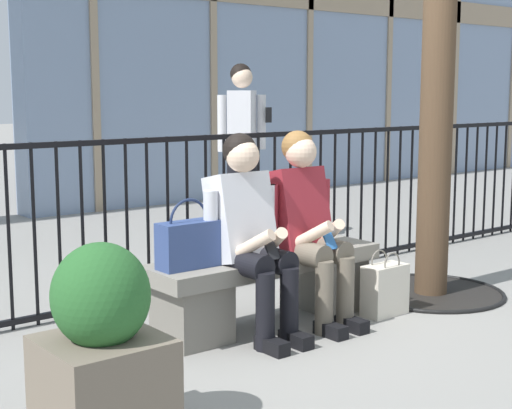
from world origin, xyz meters
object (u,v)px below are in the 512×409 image
(seated_person_with_phone, at_px, (250,229))
(bystander_at_railing, at_px, (242,140))
(handbag_on_bench, at_px, (189,243))
(stone_bench, at_px, (266,282))
(shopping_bag, at_px, (385,289))
(seated_person_companion, at_px, (307,221))
(planter, at_px, (102,352))

(seated_person_with_phone, height_order, bystander_at_railing, bystander_at_railing)
(seated_person_with_phone, xyz_separation_m, handbag_on_bench, (-0.35, 0.12, -0.06))
(stone_bench, relative_size, shopping_bag, 3.74)
(seated_person_companion, bearing_deg, planter, -158.27)
(shopping_bag, xyz_separation_m, planter, (-2.30, -0.51, 0.22))
(planter, bearing_deg, seated_person_companion, 21.73)
(seated_person_with_phone, bearing_deg, stone_bench, 29.31)
(stone_bench, distance_m, bystander_at_railing, 2.67)
(stone_bench, xyz_separation_m, handbag_on_bench, (-0.58, -0.01, 0.32))
(seated_person_with_phone, height_order, seated_person_companion, same)
(stone_bench, relative_size, handbag_on_bench, 3.97)
(shopping_bag, height_order, bystander_at_railing, bystander_at_railing)
(seated_person_with_phone, distance_m, seated_person_companion, 0.46)
(handbag_on_bench, bearing_deg, stone_bench, 0.99)
(seated_person_companion, xyz_separation_m, handbag_on_bench, (-0.81, 0.12, -0.06))
(handbag_on_bench, height_order, planter, handbag_on_bench)
(stone_bench, xyz_separation_m, seated_person_companion, (0.23, -0.13, 0.38))
(bystander_at_railing, height_order, planter, bystander_at_railing)
(seated_person_with_phone, relative_size, seated_person_companion, 1.00)
(planter, bearing_deg, stone_bench, 28.30)
(shopping_bag, distance_m, planter, 2.37)
(bystander_at_railing, bearing_deg, seated_person_companion, -118.59)
(seated_person_companion, xyz_separation_m, planter, (-1.80, -0.72, -0.26))
(seated_person_with_phone, bearing_deg, planter, -151.88)
(seated_person_companion, bearing_deg, shopping_bag, -22.62)
(stone_bench, bearing_deg, planter, -151.70)
(seated_person_companion, xyz_separation_m, bystander_at_railing, (1.22, 2.24, 0.35))
(seated_person_companion, height_order, bystander_at_railing, bystander_at_railing)
(seated_person_companion, relative_size, bystander_at_railing, 0.71)
(stone_bench, xyz_separation_m, bystander_at_railing, (1.45, 2.11, 0.73))
(seated_person_with_phone, relative_size, shopping_bag, 2.83)
(stone_bench, height_order, seated_person_with_phone, seated_person_with_phone)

